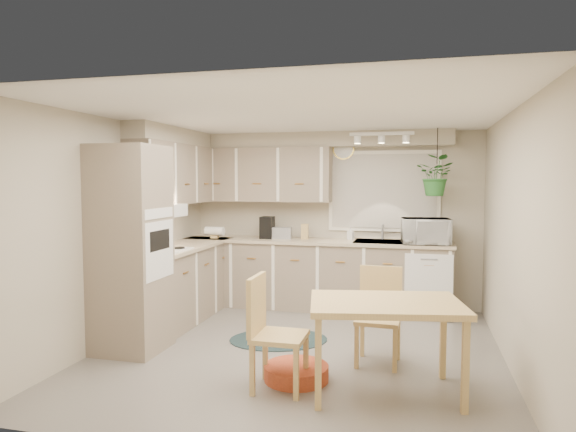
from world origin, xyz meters
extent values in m
plane|color=slate|center=(0.00, 0.00, 0.00)|extent=(4.20, 4.20, 0.00)
plane|color=white|center=(0.00, 0.00, 2.40)|extent=(4.20, 4.20, 0.00)
cube|color=#B0A792|center=(0.00, 2.10, 1.20)|extent=(4.00, 0.04, 2.40)
cube|color=#B0A792|center=(0.00, -2.10, 1.20)|extent=(4.00, 0.04, 2.40)
cube|color=#B0A792|center=(-2.00, 0.00, 1.20)|extent=(0.04, 4.20, 2.40)
cube|color=#B0A792|center=(2.00, 0.00, 1.20)|extent=(0.04, 4.20, 2.40)
cube|color=gray|center=(-1.70, 0.88, 0.45)|extent=(0.60, 1.85, 0.90)
cube|color=gray|center=(-0.20, 1.80, 0.45)|extent=(3.60, 0.60, 0.90)
cube|color=tan|center=(-1.69, 0.88, 0.92)|extent=(0.64, 1.89, 0.04)
cube|color=tan|center=(-0.20, 1.79, 0.92)|extent=(3.64, 0.64, 0.04)
cube|color=gray|center=(-1.68, -0.38, 1.05)|extent=(0.65, 0.65, 2.10)
cube|color=white|center=(-1.35, -0.38, 1.05)|extent=(0.02, 0.56, 0.58)
cube|color=gray|center=(-1.82, 1.00, 1.83)|extent=(0.35, 2.00, 0.75)
cube|color=gray|center=(-1.00, 1.93, 1.83)|extent=(2.00, 0.35, 0.75)
cube|color=#B0A792|center=(-1.85, 1.00, 2.30)|extent=(0.30, 2.00, 0.20)
cube|color=#B0A792|center=(-0.20, 1.95, 2.30)|extent=(3.60, 0.30, 0.20)
cube|color=white|center=(-1.68, 0.30, 0.94)|extent=(0.52, 0.58, 0.02)
cube|color=white|center=(-1.70, 0.30, 1.40)|extent=(0.40, 0.60, 0.14)
cube|color=beige|center=(0.70, 2.07, 1.60)|extent=(1.40, 0.02, 1.00)
cube|color=white|center=(0.70, 2.08, 1.60)|extent=(1.50, 0.02, 1.10)
cube|color=#9D9FA4|center=(0.70, 1.80, 0.90)|extent=(0.70, 0.48, 0.10)
cube|color=white|center=(1.30, 1.49, 0.42)|extent=(0.58, 0.02, 0.83)
cube|color=white|center=(0.70, 1.55, 2.33)|extent=(0.80, 0.04, 0.04)
cylinder|color=#E3BF50|center=(0.15, 2.07, 2.18)|extent=(0.30, 0.03, 0.30)
cube|color=tan|center=(0.91, -0.82, 0.38)|extent=(1.35, 1.02, 0.77)
cube|color=tan|center=(0.06, -0.96, 0.48)|extent=(0.45, 0.45, 0.95)
cube|color=tan|center=(0.81, -0.17, 0.46)|extent=(0.45, 0.45, 0.91)
ellipsoid|color=black|center=(-0.30, 0.31, 0.01)|extent=(1.27, 1.10, 0.01)
cylinder|color=#B64424|center=(0.15, -0.74, 0.07)|extent=(0.74, 0.74, 0.13)
imported|color=white|center=(1.26, 1.70, 1.14)|extent=(0.62, 0.39, 0.40)
imported|color=white|center=(0.27, 1.95, 0.98)|extent=(0.12, 0.19, 0.08)
imported|color=#2A692B|center=(1.38, 1.70, 1.75)|extent=(0.63, 0.66, 0.40)
cube|color=black|center=(-0.87, 1.80, 1.09)|extent=(0.17, 0.21, 0.30)
cube|color=#9D9FA4|center=(-0.66, 1.82, 1.02)|extent=(0.28, 0.18, 0.16)
cube|color=tan|center=(-0.35, 1.85, 1.04)|extent=(0.11, 0.11, 0.21)
camera|label=1|loc=(1.15, -5.01, 1.75)|focal=32.00mm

